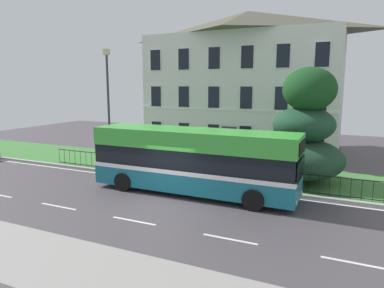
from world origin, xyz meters
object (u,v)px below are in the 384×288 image
object	(u,v)px
evergreen_tree	(304,135)
litter_bin	(245,172)
georgian_townhouse	(246,81)
street_lamp_post	(108,102)
single_decker_bus	(193,160)

from	to	relation	value
evergreen_tree	litter_bin	size ratio (longest dim) A/B	5.15
evergreen_tree	litter_bin	distance (m)	3.74
georgian_townhouse	street_lamp_post	distance (m)	12.35
litter_bin	georgian_townhouse	bearing A→B (deg)	105.92
evergreen_tree	street_lamp_post	world-z (taller)	street_lamp_post
street_lamp_post	evergreen_tree	bearing A→B (deg)	7.85
single_decker_bus	street_lamp_post	xyz separation A→B (m)	(-6.89, 2.40, 2.63)
street_lamp_post	georgian_townhouse	bearing A→B (deg)	62.11
georgian_townhouse	evergreen_tree	bearing A→B (deg)	-57.58
evergreen_tree	single_decker_bus	world-z (taller)	evergreen_tree
street_lamp_post	litter_bin	bearing A→B (deg)	0.59
litter_bin	single_decker_bus	bearing A→B (deg)	-127.52
street_lamp_post	litter_bin	xyz separation A→B (m)	(8.81, 0.09, -3.59)
georgian_townhouse	single_decker_bus	world-z (taller)	georgian_townhouse
single_decker_bus	georgian_townhouse	bearing A→B (deg)	95.21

